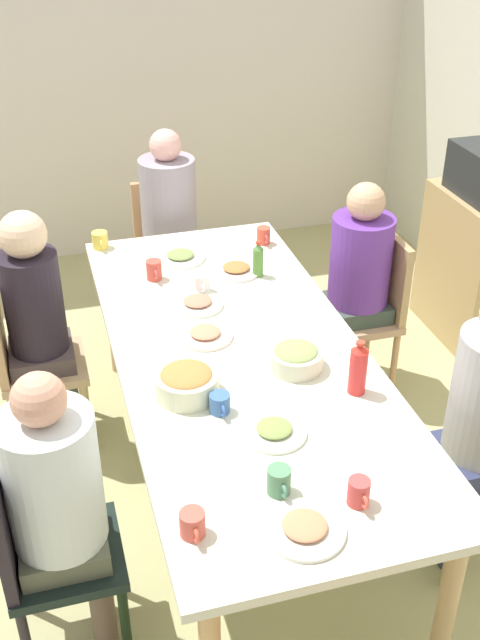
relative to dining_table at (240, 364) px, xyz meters
The scene contains 30 objects.
ground_plane 0.71m from the dining_table, ahead, with size 6.49×6.49×0.00m, color tan.
wall_left 2.83m from the dining_table, behind, with size 0.12×4.22×2.60m, color silver.
dining_table is the anchor object (origin of this frame).
chair_0 1.10m from the dining_table, 124.28° to the right, with size 0.40×0.40×0.90m.
person_0 1.01m from the dining_table, 127.19° to the right, with size 0.30×0.30×1.25m.
chair_2 1.10m from the dining_table, 55.72° to the right, with size 0.40×0.40×0.90m.
person_2 1.01m from the dining_table, 52.87° to the right, with size 0.32×0.32×1.22m.
chair_4 1.10m from the dining_table, 124.28° to the left, with size 0.40×0.40×0.90m.
person_4 1.01m from the dining_table, 127.14° to the left, with size 0.32×0.32×1.20m.
chair_5 1.61m from the dining_table, behind, with size 0.40×0.40×0.90m.
person_5 1.51m from the dining_table, behind, with size 0.32×0.32×1.27m.
plate_0 0.56m from the dining_table, ahead, with size 0.24×0.24×0.04m.
plate_1 0.71m from the dining_table, 165.63° to the left, with size 0.24×0.24×0.04m.
plate_2 0.20m from the dining_table, 140.19° to the right, with size 0.24×0.24×0.04m.
plate_3 0.91m from the dining_table, behind, with size 0.25×0.25×0.04m.
plate_4 0.43m from the dining_table, 168.11° to the right, with size 0.24×0.24×0.04m.
plate_5 1.03m from the dining_table, ahead, with size 0.26×0.26×0.04m.
bowl_0 0.39m from the dining_table, 49.69° to the right, with size 0.25×0.25×0.11m.
bowl_1 0.28m from the dining_table, 45.19° to the left, with size 0.22×0.22×0.10m.
cup_0 0.55m from the dining_table, behind, with size 0.12×0.09×0.09m.
cup_1 1.04m from the dining_table, 23.98° to the right, with size 0.12×0.08×0.09m.
cup_2 1.05m from the dining_table, 157.13° to the left, with size 0.11×0.07×0.09m.
cup_3 0.97m from the dining_table, ahead, with size 0.11×0.07×0.09m.
cup_4 0.44m from the dining_table, 26.13° to the right, with size 0.11×0.08×0.08m.
cup_5 0.86m from the dining_table, ahead, with size 0.11×0.08×0.10m.
cup_6 0.77m from the dining_table, 162.29° to the right, with size 0.11×0.08×0.10m.
cup_7 1.24m from the dining_table, 158.89° to the right, with size 0.12×0.08×0.09m.
bottle_0 0.69m from the dining_table, 156.53° to the left, with size 0.05×0.05×0.19m.
bottle_1 0.57m from the dining_table, 41.42° to the left, with size 0.07×0.07×0.23m.
side_cabinet 2.01m from the dining_table, 118.34° to the left, with size 0.70×0.44×0.90m, color tan.
Camera 1 is at (2.58, -0.74, 2.56)m, focal length 42.90 mm.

